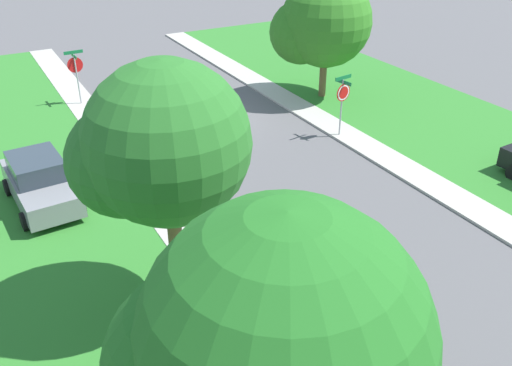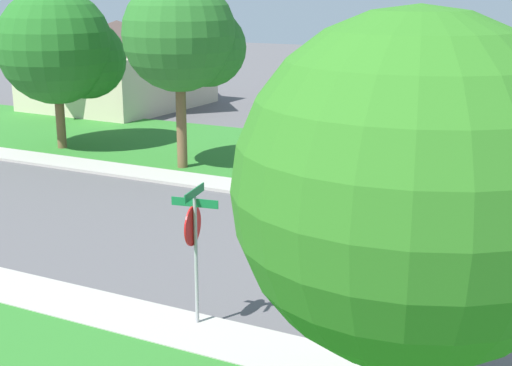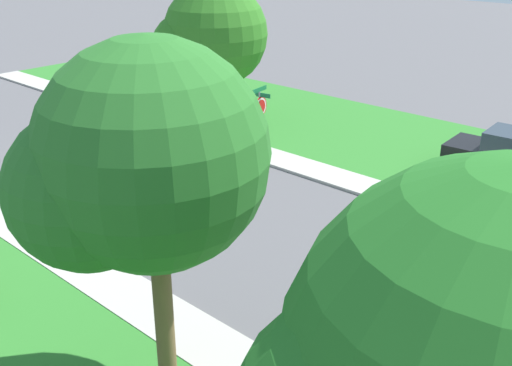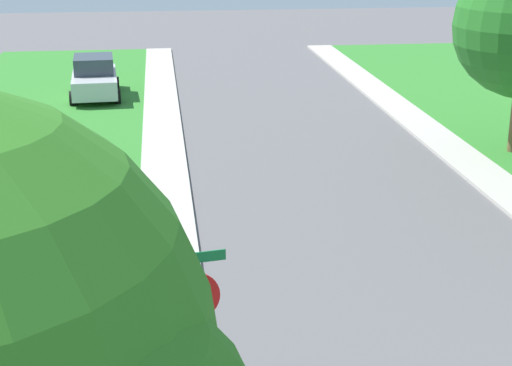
% 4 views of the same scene
% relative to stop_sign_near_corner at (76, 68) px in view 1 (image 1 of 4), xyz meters
% --- Properties ---
extents(ground_plane, '(120.00, 120.00, 0.00)m').
position_rel_stop_sign_near_corner_xyz_m(ground_plane, '(-4.72, 4.81, -1.89)').
color(ground_plane, '#565456').
extents(sidewalk_east, '(1.40, 56.00, 0.10)m').
position_rel_stop_sign_near_corner_xyz_m(sidewalk_east, '(-0.02, 16.81, -1.84)').
color(sidewalk_east, '#ADA89E').
rests_on(sidewalk_east, ground).
extents(lawn_east, '(8.00, 56.00, 0.08)m').
position_rel_stop_sign_near_corner_xyz_m(lawn_east, '(4.68, 16.81, -1.85)').
color(lawn_east, '#2D7528').
rests_on(lawn_east, ground).
extents(sidewalk_west, '(1.40, 56.00, 0.10)m').
position_rel_stop_sign_near_corner_xyz_m(sidewalk_west, '(-9.42, 16.81, -1.84)').
color(sidewalk_west, '#ADA89E').
rests_on(sidewalk_west, ground).
extents(stop_sign_near_corner, '(0.92, 0.92, 2.77)m').
position_rel_stop_sign_near_corner_xyz_m(stop_sign_near_corner, '(0.00, 0.00, 0.00)').
color(stop_sign_near_corner, '#9E9EA3').
rests_on(stop_sign_near_corner, ground).
extents(stop_sign_far_corner, '(0.91, 0.91, 2.77)m').
position_rel_stop_sign_near_corner_xyz_m(stop_sign_far_corner, '(-9.07, 9.48, 0.00)').
color(stop_sign_far_corner, '#9E9EA3').
rests_on(stop_sign_far_corner, ground).
extents(car_grey_far_down_street, '(2.25, 4.41, 1.76)m').
position_rel_stop_sign_near_corner_xyz_m(car_grey_far_down_street, '(3.50, 9.18, -1.01)').
color(car_grey_far_down_street, gray).
rests_on(car_grey_far_down_street, ground).
extents(tree_sidewalk_far, '(4.22, 3.92, 6.71)m').
position_rel_stop_sign_near_corner_xyz_m(tree_sidewalk_far, '(1.49, 16.23, 2.72)').
color(tree_sidewalk_far, brown).
rests_on(tree_sidewalk_far, ground).
extents(tree_sidewalk_near, '(4.81, 4.47, 6.33)m').
position_rel_stop_sign_near_corner_xyz_m(tree_sidewalk_near, '(2.06, 22.24, 2.06)').
color(tree_sidewalk_near, brown).
rests_on(tree_sidewalk_near, ground).
extents(tree_across_left, '(4.82, 4.49, 6.15)m').
position_rel_stop_sign_near_corner_xyz_m(tree_across_left, '(-11.03, 4.75, 1.87)').
color(tree_across_left, brown).
rests_on(tree_across_left, ground).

